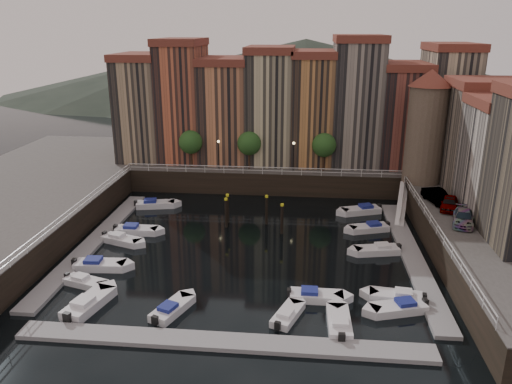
# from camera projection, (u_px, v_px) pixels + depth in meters

# --- Properties ---
(ground) EXTENTS (200.00, 200.00, 0.00)m
(ground) POSITION_uv_depth(u_px,v_px,m) (249.00, 245.00, 51.64)
(ground) COLOR black
(ground) RESTS_ON ground
(quay_far) EXTENTS (80.00, 20.00, 3.00)m
(quay_far) POSITION_uv_depth(u_px,v_px,m) (268.00, 165.00, 75.71)
(quay_far) COLOR black
(quay_far) RESTS_ON ground
(dock_left) EXTENTS (2.00, 28.00, 0.35)m
(dock_left) POSITION_uv_depth(u_px,v_px,m) (94.00, 241.00, 52.15)
(dock_left) COLOR gray
(dock_left) RESTS_ON ground
(dock_right) EXTENTS (2.00, 28.00, 0.35)m
(dock_right) POSITION_uv_depth(u_px,v_px,m) (411.00, 254.00, 49.12)
(dock_right) COLOR gray
(dock_right) RESTS_ON ground
(dock_near) EXTENTS (30.00, 2.00, 0.35)m
(dock_near) POSITION_uv_depth(u_px,v_px,m) (222.00, 342.00, 35.53)
(dock_near) COLOR gray
(dock_near) RESTS_ON ground
(mountains) EXTENTS (145.00, 100.00, 18.00)m
(mountains) POSITION_uv_depth(u_px,v_px,m) (295.00, 73.00, 152.84)
(mountains) COLOR #2D382D
(mountains) RESTS_ON ground
(far_terrace) EXTENTS (48.70, 10.30, 17.50)m
(far_terrace) POSITION_uv_depth(u_px,v_px,m) (291.00, 106.00, 70.06)
(far_terrace) COLOR #9B8362
(far_terrace) RESTS_ON quay_far
(corner_tower) EXTENTS (5.20, 5.20, 13.80)m
(corner_tower) POSITION_uv_depth(u_px,v_px,m) (426.00, 125.00, 60.24)
(corner_tower) COLOR #6B5B4C
(corner_tower) RESTS_ON quay_right
(promenade_trees) EXTENTS (21.20, 3.20, 5.20)m
(promenade_trees) POSITION_uv_depth(u_px,v_px,m) (254.00, 144.00, 66.87)
(promenade_trees) COLOR black
(promenade_trees) RESTS_ON quay_far
(street_lamps) EXTENTS (10.36, 0.36, 4.18)m
(street_lamps) POSITION_uv_depth(u_px,v_px,m) (256.00, 150.00, 66.11)
(street_lamps) COLOR black
(street_lamps) RESTS_ON quay_far
(railings) EXTENTS (36.08, 34.04, 0.52)m
(railings) POSITION_uv_depth(u_px,v_px,m) (254.00, 195.00, 55.05)
(railings) COLOR white
(railings) RESTS_ON ground
(gangway) EXTENTS (2.78, 8.32, 3.73)m
(gangway) POSITION_uv_depth(u_px,v_px,m) (402.00, 201.00, 58.88)
(gangway) COLOR white
(gangway) RESTS_ON ground
(mooring_pilings) EXTENTS (6.71, 2.99, 3.78)m
(mooring_pilings) POSITION_uv_depth(u_px,v_px,m) (250.00, 213.00, 55.86)
(mooring_pilings) COLOR black
(mooring_pilings) RESTS_ON ground
(boat_left_0) EXTENTS (4.22, 2.56, 0.95)m
(boat_left_0) POSITION_uv_depth(u_px,v_px,m) (85.00, 282.00, 43.58)
(boat_left_0) COLOR silver
(boat_left_0) RESTS_ON ground
(boat_left_1) EXTENTS (5.05, 2.09, 1.15)m
(boat_left_1) POSITION_uv_depth(u_px,v_px,m) (99.00, 265.00, 46.51)
(boat_left_1) COLOR silver
(boat_left_1) RESTS_ON ground
(boat_left_2) EXTENTS (4.71, 2.99, 1.06)m
(boat_left_2) POSITION_uv_depth(u_px,v_px,m) (121.00, 240.00, 52.10)
(boat_left_2) COLOR silver
(boat_left_2) RESTS_ON ground
(boat_left_3) EXTENTS (4.85, 1.84, 1.11)m
(boat_left_3) POSITION_uv_depth(u_px,v_px,m) (136.00, 230.00, 54.50)
(boat_left_3) COLOR silver
(boat_left_3) RESTS_ON ground
(boat_left_4) EXTENTS (5.10, 2.72, 1.14)m
(boat_left_4) POSITION_uv_depth(u_px,v_px,m) (155.00, 204.00, 62.39)
(boat_left_4) COLOR silver
(boat_left_4) RESTS_ON ground
(boat_right_0) EXTENTS (4.83, 2.96, 1.08)m
(boat_right_0) POSITION_uv_depth(u_px,v_px,m) (399.00, 308.00, 39.47)
(boat_right_0) COLOR silver
(boat_right_0) RESTS_ON ground
(boat_right_1) EXTENTS (4.65, 2.19, 1.05)m
(boat_right_1) POSITION_uv_depth(u_px,v_px,m) (397.00, 297.00, 41.14)
(boat_right_1) COLOR silver
(boat_right_1) RESTS_ON ground
(boat_right_2) EXTENTS (4.77, 2.56, 1.07)m
(boat_right_2) POSITION_uv_depth(u_px,v_px,m) (378.00, 250.00, 49.69)
(boat_right_2) COLOR silver
(boat_right_2) RESTS_ON ground
(boat_right_3) EXTENTS (4.67, 2.90, 1.05)m
(boat_right_3) POSITION_uv_depth(u_px,v_px,m) (370.00, 228.00, 55.14)
(boat_right_3) COLOR silver
(boat_right_3) RESTS_ON ground
(boat_right_4) EXTENTS (5.07, 3.29, 1.14)m
(boat_right_4) POSITION_uv_depth(u_px,v_px,m) (362.00, 210.00, 60.36)
(boat_right_4) COLOR silver
(boat_right_4) RESTS_ON ground
(boat_near_0) EXTENTS (3.06, 5.42, 1.21)m
(boat_near_0) POSITION_uv_depth(u_px,v_px,m) (88.00, 304.00, 39.98)
(boat_near_0) COLOR silver
(boat_near_0) RESTS_ON ground
(boat_near_1) EXTENTS (3.06, 4.56, 1.03)m
(boat_near_1) POSITION_uv_depth(u_px,v_px,m) (172.00, 309.00, 39.35)
(boat_near_1) COLOR silver
(boat_near_1) RESTS_ON ground
(boat_near_2) EXTENTS (2.74, 4.18, 0.94)m
(boat_near_2) POSITION_uv_depth(u_px,v_px,m) (287.00, 315.00, 38.60)
(boat_near_2) COLOR silver
(boat_near_2) RESTS_ON ground
(boat_near_3) EXTENTS (1.80, 4.73, 1.08)m
(boat_near_3) POSITION_uv_depth(u_px,v_px,m) (339.00, 323.00, 37.49)
(boat_near_3) COLOR silver
(boat_near_3) RESTS_ON ground
(car_a) EXTENTS (2.81, 4.41, 1.40)m
(car_a) POSITION_uv_depth(u_px,v_px,m) (449.00, 204.00, 52.66)
(car_a) COLOR gray
(car_a) RESTS_ON quay_right
(car_b) EXTENTS (2.76, 4.85, 1.51)m
(car_b) POSITION_uv_depth(u_px,v_px,m) (437.00, 197.00, 54.60)
(car_b) COLOR gray
(car_b) RESTS_ON quay_right
(car_c) EXTENTS (3.12, 5.02, 1.36)m
(car_c) POSITION_uv_depth(u_px,v_px,m) (463.00, 218.00, 48.76)
(car_c) COLOR gray
(car_c) RESTS_ON quay_right
(boat_extra_171) EXTENTS (4.65, 1.71, 1.07)m
(boat_extra_171) POSITION_uv_depth(u_px,v_px,m) (315.00, 296.00, 41.20)
(boat_extra_171) COLOR silver
(boat_extra_171) RESTS_ON ground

